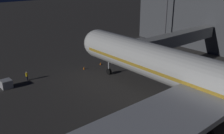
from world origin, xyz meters
name	(u,v)px	position (x,y,z in m)	size (l,w,h in m)	color
ground_plane	(172,102)	(0.00, 0.00, 0.00)	(320.00, 320.00, 0.00)	#383533
airliner_at_gate	(222,85)	(0.00, 7.45, 5.52)	(54.03, 59.03, 18.55)	silver
jet_bridge	(172,40)	(-13.26, -10.73, 5.64)	(25.03, 3.40, 7.17)	#9E9E99
apron_floodlight_mast	(167,11)	(-25.50, -22.10, 9.51)	(2.90, 0.50, 16.19)	#59595E
baggage_container_near_belt	(6,84)	(17.80, -22.16, 0.73)	(1.79, 1.80, 1.46)	#B7BABF
ground_crew_near_nose_gear	(27,76)	(13.68, -22.95, 0.97)	(0.40, 0.40, 1.76)	black
traffic_cone_nose_port	(101,63)	(-2.20, -20.93, 0.28)	(0.36, 0.36, 0.55)	orange
traffic_cone_nose_starboard	(84,68)	(2.20, -20.93, 0.28)	(0.36, 0.36, 0.55)	orange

